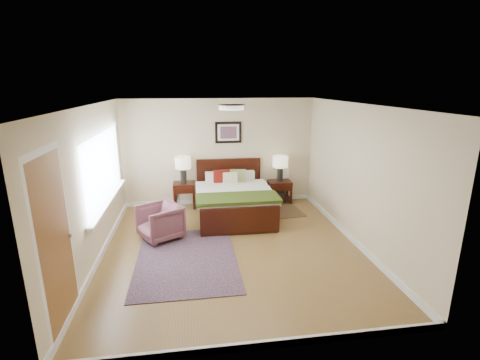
{
  "coord_description": "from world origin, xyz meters",
  "views": [
    {
      "loc": [
        -0.67,
        -5.61,
        2.83
      ],
      "look_at": [
        0.24,
        0.7,
        1.05
      ],
      "focal_mm": 26.0,
      "sensor_mm": 36.0,
      "label": 1
    }
  ],
  "objects": [
    {
      "name": "window",
      "position": [
        -2.2,
        0.7,
        1.38
      ],
      "size": [
        0.11,
        2.72,
        1.32
      ],
      "color": "silver",
      "rests_on": "left_wall"
    },
    {
      "name": "back_wall",
      "position": [
        0.0,
        2.5,
        1.25
      ],
      "size": [
        4.5,
        0.04,
        2.5
      ],
      "primitive_type": "cube",
      "color": "#C8BA91",
      "rests_on": "ground"
    },
    {
      "name": "nightstand_right",
      "position": [
        1.44,
        2.26,
        0.34
      ],
      "size": [
        0.55,
        0.41,
        0.54
      ],
      "color": "black",
      "rests_on": "ground"
    },
    {
      "name": "rug_persian",
      "position": [
        -0.8,
        -0.31,
        0.01
      ],
      "size": [
        1.64,
        2.32,
        0.01
      ],
      "primitive_type": "cube",
      "rotation": [
        0.0,
        0.0,
        0.0
      ],
      "color": "#0C0B3A",
      "rests_on": "ground"
    },
    {
      "name": "nightstand_left",
      "position": [
        -0.86,
        2.25,
        0.47
      ],
      "size": [
        0.5,
        0.45,
        0.59
      ],
      "color": "black",
      "rests_on": "ground"
    },
    {
      "name": "floor",
      "position": [
        0.0,
        0.0,
        0.0
      ],
      "size": [
        5.0,
        5.0,
        0.0
      ],
      "primitive_type": "plane",
      "color": "olive",
      "rests_on": "ground"
    },
    {
      "name": "lamp_right",
      "position": [
        1.44,
        2.27,
        0.98
      ],
      "size": [
        0.36,
        0.36,
        0.61
      ],
      "color": "black",
      "rests_on": "nightstand_right"
    },
    {
      "name": "door",
      "position": [
        -2.23,
        -1.75,
        1.07
      ],
      "size": [
        0.06,
        1.0,
        2.18
      ],
      "color": "silver",
      "rests_on": "ground"
    },
    {
      "name": "right_wall",
      "position": [
        2.25,
        0.0,
        1.25
      ],
      "size": [
        0.04,
        5.0,
        2.5
      ],
      "primitive_type": "cube",
      "color": "#C8BA91",
      "rests_on": "ground"
    },
    {
      "name": "wall_art",
      "position": [
        0.22,
        2.47,
        1.72
      ],
      "size": [
        0.62,
        0.05,
        0.5
      ],
      "color": "black",
      "rests_on": "back_wall"
    },
    {
      "name": "front_wall",
      "position": [
        0.0,
        -2.5,
        1.25
      ],
      "size": [
        4.5,
        0.04,
        2.5
      ],
      "primitive_type": "cube",
      "color": "#C8BA91",
      "rests_on": "ground"
    },
    {
      "name": "ceiling",
      "position": [
        0.0,
        0.0,
        2.5
      ],
      "size": [
        4.5,
        5.0,
        0.02
      ],
      "primitive_type": "cube",
      "color": "white",
      "rests_on": "back_wall"
    },
    {
      "name": "left_wall",
      "position": [
        -2.25,
        0.0,
        1.25
      ],
      "size": [
        0.04,
        5.0,
        2.5
      ],
      "primitive_type": "cube",
      "color": "#C8BA91",
      "rests_on": "ground"
    },
    {
      "name": "lamp_left",
      "position": [
        -0.86,
        2.27,
        1.02
      ],
      "size": [
        0.36,
        0.36,
        0.61
      ],
      "color": "black",
      "rests_on": "nightstand_left"
    },
    {
      "name": "ceil_fixture",
      "position": [
        0.0,
        0.0,
        2.47
      ],
      "size": [
        0.44,
        0.44,
        0.08
      ],
      "color": "white",
      "rests_on": "ceiling"
    },
    {
      "name": "bed",
      "position": [
        0.22,
        1.52,
        0.5
      ],
      "size": [
        1.66,
        2.0,
        1.08
      ],
      "color": "black",
      "rests_on": "ground"
    },
    {
      "name": "armchair",
      "position": [
        -1.29,
        0.59,
        0.33
      ],
      "size": [
        0.97,
        0.96,
        0.65
      ],
      "primitive_type": "imported",
      "rotation": [
        0.0,
        0.0,
        -1.04
      ],
      "color": "brown",
      "rests_on": "ground"
    },
    {
      "name": "rug_navy",
      "position": [
        1.37,
        1.8,
        0.01
      ],
      "size": [
        0.89,
        1.25,
        0.01
      ],
      "primitive_type": "cube",
      "rotation": [
        0.0,
        0.0,
        0.09
      ],
      "color": "black",
      "rests_on": "ground"
    }
  ]
}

